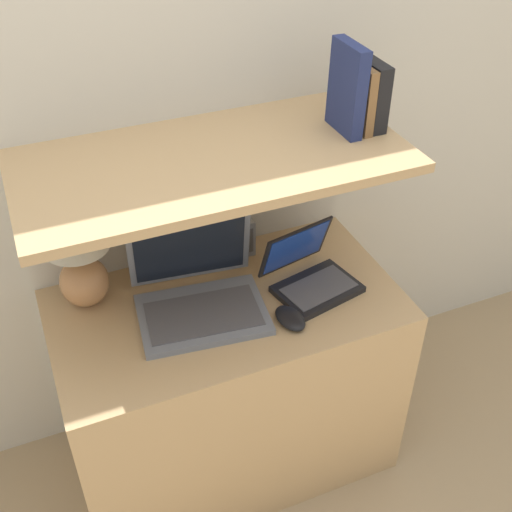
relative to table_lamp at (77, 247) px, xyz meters
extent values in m
cube|color=beige|center=(0.38, 0.18, 0.28)|extent=(6.00, 0.05, 2.40)
cube|color=tan|center=(0.38, -0.17, -0.56)|extent=(1.04, 0.57, 0.72)
cube|color=beige|center=(0.38, 0.13, -0.35)|extent=(1.04, 0.04, 1.15)
cube|color=tan|center=(0.38, -0.10, 0.24)|extent=(1.04, 0.51, 0.03)
ellipsoid|color=#B27A4C|center=(0.00, 0.00, -0.13)|extent=(0.14, 0.14, 0.15)
cylinder|color=tan|center=(0.00, 0.00, -0.02)|extent=(0.02, 0.02, 0.05)
cone|color=#B2AD99|center=(0.00, 0.00, 0.08)|extent=(0.19, 0.19, 0.15)
cube|color=slate|center=(0.29, -0.20, -0.19)|extent=(0.39, 0.30, 0.02)
cube|color=#47474C|center=(0.29, -0.21, -0.18)|extent=(0.34, 0.22, 0.00)
cube|color=slate|center=(0.31, -0.05, -0.06)|extent=(0.37, 0.09, 0.24)
cube|color=black|center=(0.31, -0.05, -0.06)|extent=(0.33, 0.08, 0.21)
cube|color=black|center=(0.65, -0.22, -0.19)|extent=(0.27, 0.22, 0.02)
cube|color=#47474C|center=(0.65, -0.23, -0.18)|extent=(0.23, 0.16, 0.00)
cube|color=black|center=(0.63, -0.11, -0.10)|extent=(0.25, 0.11, 0.16)
cube|color=navy|center=(0.63, -0.12, -0.10)|extent=(0.22, 0.09, 0.14)
ellipsoid|color=black|center=(0.52, -0.32, -0.19)|extent=(0.09, 0.13, 0.03)
cube|color=gray|center=(0.50, 0.05, -0.14)|extent=(0.09, 0.06, 0.13)
cube|color=#59595B|center=(0.50, 0.02, -0.14)|extent=(0.08, 0.00, 0.09)
cube|color=black|center=(0.84, -0.10, 0.35)|extent=(0.04, 0.13, 0.19)
cube|color=brown|center=(0.81, -0.10, 0.35)|extent=(0.03, 0.14, 0.18)
cube|color=navy|center=(0.77, -0.10, 0.38)|extent=(0.04, 0.15, 0.25)
camera|label=1|loc=(-0.09, -1.52, 1.07)|focal=45.00mm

